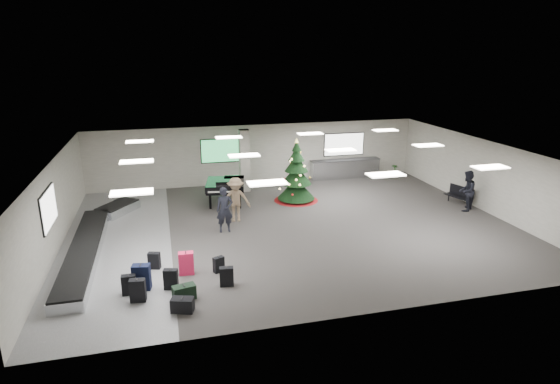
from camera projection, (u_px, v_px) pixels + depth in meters
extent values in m
plane|color=#3D3A37|center=(293.00, 226.00, 19.51)|extent=(18.00, 18.00, 0.00)
cube|color=#A09D92|center=(258.00, 154.00, 25.52)|extent=(18.00, 0.02, 3.20)
cube|color=#A09D92|center=(365.00, 262.00, 12.56)|extent=(18.00, 0.02, 3.20)
cube|color=#A09D92|center=(54.00, 208.00, 16.89)|extent=(0.02, 14.00, 3.20)
cube|color=#A09D92|center=(484.00, 175.00, 21.19)|extent=(0.02, 14.00, 3.20)
cube|color=silver|center=(294.00, 151.00, 18.57)|extent=(18.00, 14.00, 0.02)
cube|color=slate|center=(117.00, 243.00, 17.84)|extent=(4.00, 14.00, 0.01)
cube|color=#9E9A90|center=(244.00, 161.00, 23.98)|extent=(0.50, 0.50, 3.20)
cube|color=green|center=(221.00, 151.00, 24.91)|extent=(2.20, 0.08, 1.30)
cube|color=white|center=(344.00, 144.00, 26.58)|extent=(2.40, 0.08, 1.30)
cube|color=white|center=(49.00, 208.00, 15.89)|extent=(0.08, 2.10, 1.30)
cube|color=white|center=(132.00, 192.00, 13.45)|extent=(1.20, 0.60, 0.04)
cube|color=white|center=(137.00, 161.00, 17.15)|extent=(1.20, 0.60, 0.04)
cube|color=white|center=(140.00, 141.00, 20.86)|extent=(1.20, 0.60, 0.04)
cube|color=white|center=(267.00, 183.00, 14.41)|extent=(1.20, 0.60, 0.04)
cube|color=white|center=(244.00, 155.00, 18.11)|extent=(1.20, 0.60, 0.04)
cube|color=white|center=(229.00, 137.00, 21.81)|extent=(1.20, 0.60, 0.04)
cube|color=white|center=(386.00, 174.00, 15.36)|extent=(1.20, 0.60, 0.04)
cube|color=white|center=(341.00, 150.00, 19.07)|extent=(1.20, 0.60, 0.04)
cube|color=white|center=(310.00, 134.00, 22.77)|extent=(1.20, 0.60, 0.04)
cube|color=white|center=(490.00, 167.00, 16.32)|extent=(1.20, 0.60, 0.04)
cube|color=white|center=(428.00, 145.00, 20.02)|extent=(1.20, 0.60, 0.04)
cube|color=white|center=(385.00, 130.00, 23.72)|extent=(1.20, 0.60, 0.04)
cube|color=silver|center=(85.00, 252.00, 16.62)|extent=(1.00, 8.00, 0.38)
cube|color=black|center=(84.00, 246.00, 16.55)|extent=(0.95, 7.90, 0.05)
cube|color=silver|center=(118.00, 209.00, 21.07)|extent=(1.97, 2.21, 0.38)
cube|color=black|center=(117.00, 204.00, 21.00)|extent=(1.87, 2.10, 0.05)
cube|color=silver|center=(345.00, 169.00, 26.71)|extent=(4.00, 0.60, 1.05)
cube|color=#2D2D30|center=(345.00, 160.00, 26.55)|extent=(4.05, 0.65, 0.04)
cube|color=black|center=(138.00, 290.00, 13.63)|extent=(0.48, 0.31, 0.70)
cube|color=black|center=(137.00, 279.00, 13.52)|extent=(0.05, 0.15, 0.02)
cube|color=black|center=(171.00, 279.00, 14.34)|extent=(0.46, 0.32, 0.66)
cube|color=black|center=(170.00, 269.00, 14.24)|extent=(0.06, 0.14, 0.02)
cube|color=#F41F51|center=(186.00, 263.00, 15.28)|extent=(0.50, 0.30, 0.76)
cube|color=black|center=(186.00, 252.00, 15.16)|extent=(0.04, 0.17, 0.02)
cube|color=black|center=(219.00, 264.00, 15.46)|extent=(0.40, 0.32, 0.53)
cube|color=black|center=(218.00, 257.00, 15.38)|extent=(0.07, 0.12, 0.02)
cube|color=black|center=(142.00, 277.00, 14.30)|extent=(0.58, 0.40, 0.82)
cube|color=black|center=(140.00, 265.00, 14.17)|extent=(0.07, 0.19, 0.02)
cube|color=black|center=(129.00, 285.00, 14.03)|extent=(0.42, 0.23, 0.63)
cube|color=black|center=(128.00, 275.00, 13.93)|extent=(0.03, 0.14, 0.02)
cube|color=black|center=(184.00, 292.00, 13.78)|extent=(0.72, 0.47, 0.44)
cube|color=black|center=(184.00, 285.00, 13.71)|extent=(0.08, 0.20, 0.02)
cube|color=black|center=(227.00, 276.00, 14.55)|extent=(0.46, 0.28, 0.62)
cube|color=black|center=(226.00, 267.00, 14.45)|extent=(0.05, 0.14, 0.02)
cube|color=black|center=(154.00, 261.00, 15.69)|extent=(0.44, 0.32, 0.57)
cube|color=black|center=(154.00, 253.00, 15.60)|extent=(0.06, 0.14, 0.02)
cube|color=black|center=(182.00, 305.00, 13.14)|extent=(0.70, 0.51, 0.41)
cube|color=black|center=(182.00, 298.00, 13.08)|extent=(0.09, 0.21, 0.02)
cone|color=#651109|center=(296.00, 199.00, 22.86)|extent=(2.15, 2.15, 0.14)
cylinder|color=#3F2819|center=(296.00, 195.00, 22.80)|extent=(0.14, 0.14, 0.57)
cone|color=black|center=(296.00, 188.00, 22.70)|extent=(1.81, 1.81, 1.02)
cone|color=black|center=(296.00, 175.00, 22.50)|extent=(1.47, 1.47, 0.91)
cone|color=black|center=(296.00, 163.00, 22.33)|extent=(1.13, 1.13, 0.79)
cone|color=black|center=(297.00, 154.00, 22.20)|extent=(0.79, 0.79, 0.68)
cone|color=black|center=(297.00, 146.00, 22.08)|extent=(0.45, 0.45, 0.51)
cone|color=#FFE566|center=(297.00, 140.00, 22.01)|extent=(0.18, 0.18, 0.20)
cube|color=black|center=(225.00, 185.00, 22.18)|extent=(2.09, 2.27, 0.32)
cube|color=black|center=(224.00, 193.00, 21.18)|extent=(1.68, 0.64, 0.11)
cube|color=white|center=(224.00, 192.00, 21.13)|extent=(1.48, 0.43, 0.02)
cube|color=black|center=(224.00, 185.00, 21.36)|extent=(0.79, 0.18, 0.25)
cylinder|color=black|center=(210.00, 201.00, 21.54)|extent=(0.11, 0.11, 0.77)
cylinder|color=black|center=(240.00, 200.00, 21.63)|extent=(0.11, 0.11, 0.77)
cylinder|color=black|center=(226.00, 191.00, 23.10)|extent=(0.11, 0.11, 0.77)
cube|color=black|center=(458.00, 196.00, 22.21)|extent=(0.81, 1.42, 0.05)
cylinder|color=black|center=(465.00, 204.00, 21.77)|extent=(0.05, 0.05, 0.36)
cylinder|color=black|center=(451.00, 197.00, 22.77)|extent=(0.05, 0.05, 0.36)
cube|color=black|center=(463.00, 191.00, 22.19)|extent=(0.43, 1.30, 0.45)
imported|color=black|center=(225.00, 210.00, 18.71)|extent=(0.68, 0.45, 1.85)
imported|color=#826A50|center=(236.00, 200.00, 19.86)|extent=(1.34, 0.91, 1.92)
imported|color=black|center=(467.00, 191.00, 21.16)|extent=(1.15, 1.13, 1.87)
imported|color=#164619|center=(300.00, 177.00, 25.63)|extent=(0.50, 0.46, 0.73)
imported|color=#164619|center=(395.00, 171.00, 26.89)|extent=(0.60, 0.60, 0.76)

